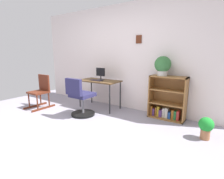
% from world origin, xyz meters
% --- Properties ---
extents(ground_plane, '(6.24, 6.24, 0.00)m').
position_xyz_m(ground_plane, '(0.00, 0.00, 0.00)').
color(ground_plane, '#918D9B').
extents(wall_back, '(5.20, 0.12, 2.49)m').
position_xyz_m(wall_back, '(0.00, 2.15, 1.24)').
color(wall_back, silver).
rests_on(wall_back, ground_plane).
extents(desk, '(1.01, 0.53, 0.70)m').
position_xyz_m(desk, '(-0.36, 1.71, 0.64)').
color(desk, brown).
rests_on(desk, ground_plane).
extents(monitor, '(0.26, 0.18, 0.30)m').
position_xyz_m(monitor, '(-0.37, 1.77, 0.85)').
color(monitor, '#262628').
rests_on(monitor, desk).
extents(keyboard, '(0.32, 0.12, 0.02)m').
position_xyz_m(keyboard, '(-0.37, 1.60, 0.71)').
color(keyboard, '#28212D').
rests_on(keyboard, desk).
extents(office_chair, '(0.52, 0.55, 0.85)m').
position_xyz_m(office_chair, '(-0.34, 1.02, 0.36)').
color(office_chair, black).
rests_on(office_chair, ground_plane).
extents(rocking_chair, '(0.42, 0.64, 0.82)m').
position_xyz_m(rocking_chair, '(-1.61, 0.90, 0.42)').
color(rocking_chair, '#592415').
rests_on(rocking_chair, ground_plane).
extents(bookshelf_low, '(0.74, 0.30, 0.90)m').
position_xyz_m(bookshelf_low, '(1.25, 1.96, 0.39)').
color(bookshelf_low, olive).
rests_on(bookshelf_low, ground_plane).
extents(potted_plant_on_shelf, '(0.33, 0.33, 0.40)m').
position_xyz_m(potted_plant_on_shelf, '(1.13, 1.90, 1.11)').
color(potted_plant_on_shelf, '#B7B2A8').
rests_on(potted_plant_on_shelf, bookshelf_low).
extents(potted_plant_floor, '(0.23, 0.23, 0.36)m').
position_xyz_m(potted_plant_floor, '(2.05, 1.38, 0.21)').
color(potted_plant_floor, '#9E6642').
rests_on(potted_plant_floor, ground_plane).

